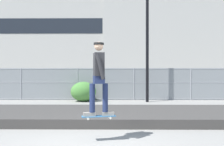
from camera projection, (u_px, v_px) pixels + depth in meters
The scene contains 10 objects.
gravel_berm at pixel (100, 115), 8.58m from camera, with size 13.24×3.18×0.28m, color #3D3A38.
skateboard at pixel (99, 116), 5.82m from camera, with size 0.82×0.36×0.07m.
skater at pixel (99, 74), 5.82m from camera, with size 0.73×0.61×1.74m.
chain_fence at pixel (106, 84), 14.36m from camera, with size 16.47×0.06×1.85m.
street_lamp at pixel (147, 29), 13.40m from camera, with size 0.44×0.44×6.29m.
parked_car_near at pixel (49, 83), 16.87m from camera, with size 4.41×1.97×1.66m.
parked_car_mid at pixel (150, 83), 17.01m from camera, with size 4.47×2.09×1.66m.
library_building at pixel (62, 41), 46.08m from camera, with size 23.53×10.68×14.82m.
office_block at pixel (171, 14), 46.91m from camera, with size 25.25×13.21×25.03m.
shrub_left at pixel (83, 92), 13.67m from camera, with size 1.40×1.15×1.08m.
Camera 1 is at (0.50, -5.11, 1.63)m, focal length 39.80 mm.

